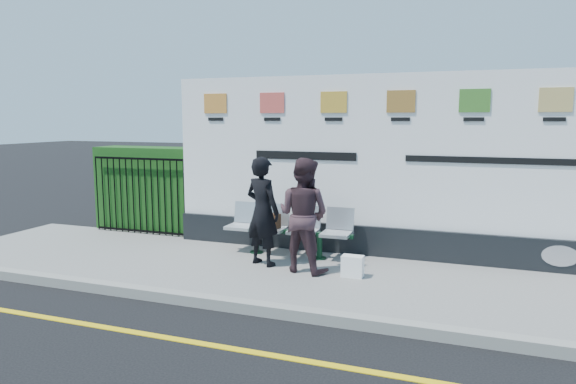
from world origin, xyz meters
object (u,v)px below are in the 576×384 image
object	(u,v)px
bench	(287,242)
billboard	(399,179)
woman_right	(303,215)
woman_left	(263,211)

from	to	relation	value
bench	billboard	bearing A→B (deg)	17.93
bench	woman_right	distance (m)	1.09
woman_right	billboard	bearing A→B (deg)	-121.17
woman_right	woman_left	bearing A→B (deg)	4.26
billboard	woman_left	world-z (taller)	billboard
woman_left	woman_right	size ratio (longest dim) A/B	1.00
billboard	bench	world-z (taller)	billboard
woman_left	woman_right	distance (m)	0.71
billboard	woman_left	xyz separation A→B (m)	(-1.92, -1.20, -0.45)
bench	woman_left	xyz separation A→B (m)	(-0.18, -0.63, 0.62)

